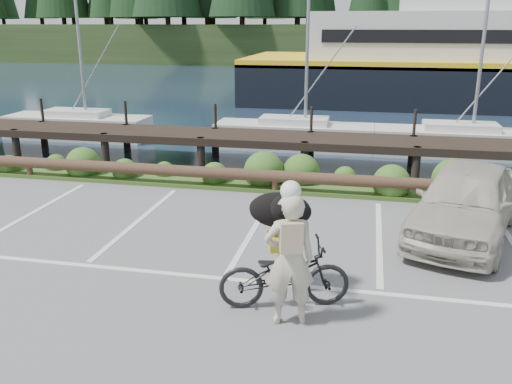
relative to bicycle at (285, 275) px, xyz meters
The scene contains 8 objects.
ground 1.66m from the bicycle, 136.18° to the left, with size 72.00×72.00×0.00m, color #5B5B5E.
harbor_backdrop 79.56m from the bicycle, 90.54° to the left, with size 170.00×160.00×30.00m.
vegetation_strip 6.51m from the bicycle, 100.08° to the left, with size 34.00×1.60×0.10m, color #3D5B21.
log_rail 5.83m from the bicycle, 101.29° to the left, with size 32.00×0.30×0.60m, color #443021, non-canonical shape.
bicycle is the anchor object (origin of this frame).
cyclist 0.66m from the bicycle, 73.55° to the right, with size 0.72×0.47×1.98m, color beige.
dog 1.04m from the bicycle, 106.45° to the left, with size 1.00×0.49×0.58m, color black.
parked_car 4.76m from the bicycle, 48.95° to the left, with size 1.76×4.39×1.49m, color #B3AB9D.
Camera 1 is at (2.24, -8.49, 4.17)m, focal length 38.00 mm.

